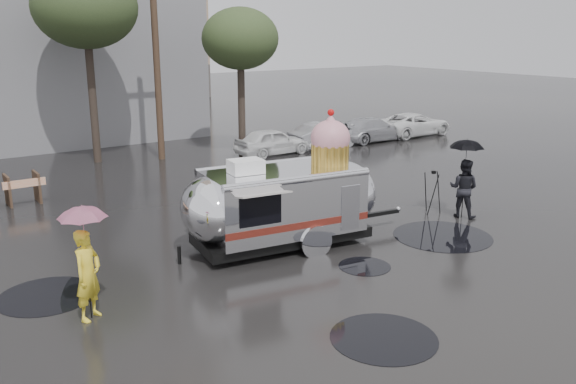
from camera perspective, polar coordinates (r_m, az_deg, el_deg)
ground at (r=14.31m, az=1.66°, el=-7.65°), size 120.00×120.00×0.00m
puddles at (r=16.23m, az=2.24°, el=-4.82°), size 12.31×10.36×0.01m
utility_pole at (r=26.71m, az=-12.24°, el=12.79°), size 1.60×0.28×9.00m
tree_mid at (r=26.79m, az=-18.45°, el=16.07°), size 4.20×4.20×8.03m
tree_right at (r=27.38m, az=-4.49°, el=14.04°), size 3.36×3.36×6.42m
parked_cars at (r=30.33m, az=6.16°, el=5.86°), size 13.20×1.90×1.50m
airstream_trailer at (r=15.71m, az=-0.32°, el=-0.70°), size 6.61×2.77×3.58m
person_left at (r=12.50m, az=-18.22°, el=-7.38°), size 0.79×0.75×1.83m
umbrella_pink at (r=12.16m, az=-18.61°, el=-2.91°), size 1.14×1.14×2.32m
person_right at (r=18.99m, az=16.11°, el=0.34°), size 0.79×0.97×1.78m
umbrella_black at (r=18.76m, az=16.35°, el=3.54°), size 1.25×1.25×2.40m
tripod at (r=19.18m, az=13.39°, el=0.29°), size 0.54×0.55×1.35m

